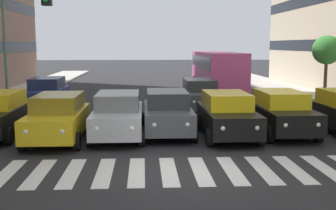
% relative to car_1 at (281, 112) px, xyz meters
% --- Properties ---
extents(ground_plane, '(180.00, 180.00, 0.00)m').
position_rel_car_1_xyz_m(ground_plane, '(4.29, 4.72, -0.89)').
color(ground_plane, '#262628').
extents(crosswalk_markings, '(10.35, 2.80, 0.01)m').
position_rel_car_1_xyz_m(crosswalk_markings, '(4.29, 4.72, -0.88)').
color(crosswalk_markings, silver).
rests_on(crosswalk_markings, ground_plane).
extents(car_1, '(2.02, 4.44, 1.72)m').
position_rel_car_1_xyz_m(car_1, '(0.00, 0.00, 0.00)').
color(car_1, black).
rests_on(car_1, ground_plane).
extents(car_2, '(2.02, 4.44, 1.72)m').
position_rel_car_1_xyz_m(car_2, '(2.25, 0.42, 0.00)').
color(car_2, black).
rests_on(car_2, ground_plane).
extents(car_3, '(2.02, 4.44, 1.72)m').
position_rel_car_1_xyz_m(car_3, '(4.50, -0.30, 0.00)').
color(car_3, '#474C51').
rests_on(car_3, ground_plane).
extents(car_4, '(2.02, 4.44, 1.72)m').
position_rel_car_1_xyz_m(car_4, '(6.42, 0.25, 0.00)').
color(car_4, '#B2B7BC').
rests_on(car_4, ground_plane).
extents(car_5, '(2.02, 4.44, 1.72)m').
position_rel_car_1_xyz_m(car_5, '(8.60, 0.66, 0.00)').
color(car_5, gold).
rests_on(car_5, ground_plane).
extents(car_row2_0, '(2.02, 4.44, 1.72)m').
position_rel_car_1_xyz_m(car_row2_0, '(10.83, -7.54, 0.00)').
color(car_row2_0, navy).
rests_on(car_row2_0, ground_plane).
extents(car_row2_1, '(2.02, 4.44, 1.72)m').
position_rel_car_1_xyz_m(car_row2_1, '(2.44, -6.10, 0.00)').
color(car_row2_1, '#474C51').
rests_on(car_row2_1, ground_plane).
extents(bus_behind_traffic, '(2.78, 10.50, 3.00)m').
position_rel_car_1_xyz_m(bus_behind_traffic, '(-0.00, -15.01, 0.97)').
color(bus_behind_traffic, '#DB5193').
rests_on(bus_behind_traffic, ground_plane).
extents(street_lamp_right, '(2.48, 0.28, 6.59)m').
position_rel_car_1_xyz_m(street_lamp_right, '(12.85, -8.35, 3.29)').
color(street_lamp_right, '#4C6B56').
rests_on(street_lamp_right, sidewalk_right).
extents(street_tree_2, '(1.81, 1.81, 3.98)m').
position_rel_car_1_xyz_m(street_tree_2, '(-5.96, -9.64, 2.31)').
color(street_tree_2, '#513823').
rests_on(street_tree_2, sidewalk_left).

